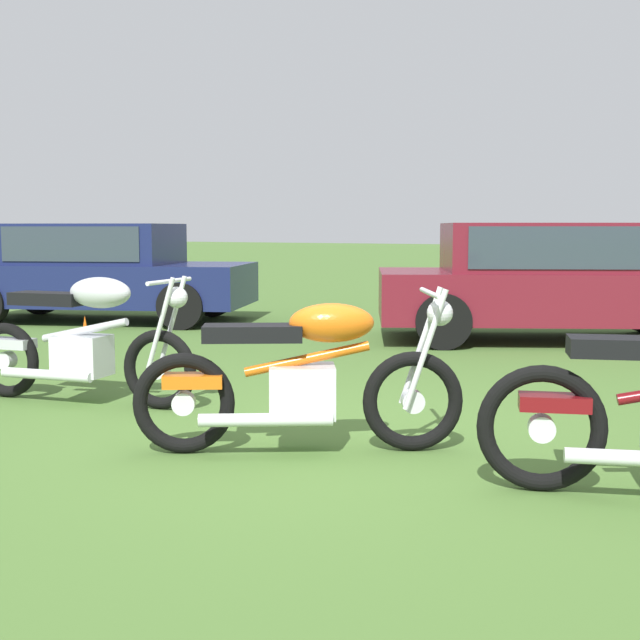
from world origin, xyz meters
The scene contains 6 objects.
ground_plane centered at (0.00, 0.00, 0.00)m, with size 120.00×120.00×0.00m, color #476B2D.
motorcycle_silver centered at (-2.19, 0.07, 0.50)m, with size 2.01×0.75×1.02m.
motorcycle_orange centered at (0.05, -0.36, 0.47)m, with size 1.79×1.25×1.02m.
car_navy centered at (-6.20, 4.58, 0.80)m, with size 4.61×3.21×1.43m.
car_burgundy centered at (0.11, 5.55, 0.80)m, with size 4.55×3.40×1.43m.
traffic_cone centered at (-3.20, 1.15, 0.25)m, with size 0.25×0.25×0.55m.
Camera 1 is at (2.57, -4.80, 1.38)m, focal length 47.48 mm.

